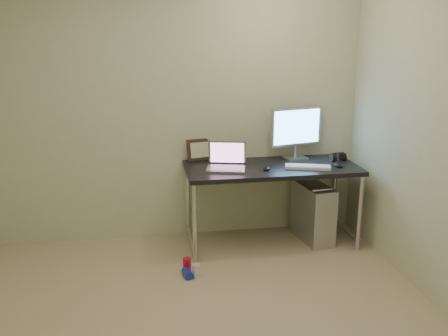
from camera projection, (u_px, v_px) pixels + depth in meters
wall_back at (175, 108)px, 4.60m from camera, size 3.50×0.02×2.50m
desk at (271, 174)px, 4.56m from camera, size 1.57×0.69×0.75m
tower_computer at (313, 212)px, 4.74m from camera, size 0.30×0.55×0.58m
cable_a at (299, 190)px, 4.97m from camera, size 0.01×0.16×0.69m
cable_b at (308, 193)px, 4.97m from camera, size 0.02×0.11×0.71m
can_red at (187, 265)px, 4.14m from camera, size 0.08×0.08×0.12m
can_white at (197, 271)px, 4.05m from camera, size 0.07×0.07×0.12m
can_blue at (187, 273)px, 4.06m from camera, size 0.09×0.13×0.07m
laptop at (227, 162)px, 4.45m from camera, size 0.40×0.35×0.23m
monitor at (296, 129)px, 4.72m from camera, size 0.52×0.20×0.50m
keyboard at (308, 167)px, 4.46m from camera, size 0.42×0.25×0.02m
mouse_right at (338, 164)px, 4.52m from camera, size 0.09×0.12×0.04m
mouse_left at (267, 168)px, 4.42m from camera, size 0.08×0.11×0.03m
headphones at (338, 158)px, 4.72m from camera, size 0.15×0.09×0.10m
picture_frame at (200, 150)px, 4.72m from camera, size 0.27×0.12×0.21m
webcam at (218, 151)px, 4.69m from camera, size 0.05×0.05×0.13m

